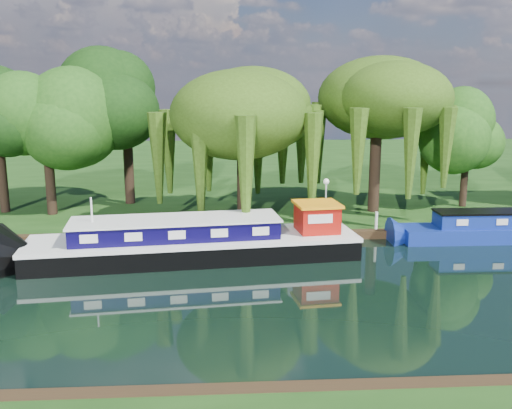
{
  "coord_description": "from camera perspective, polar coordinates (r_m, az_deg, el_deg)",
  "views": [
    {
      "loc": [
        -5.59,
        -22.17,
        8.48
      ],
      "look_at": [
        -4.0,
        4.43,
        2.8
      ],
      "focal_mm": 40.0,
      "sensor_mm": 36.0,
      "label": 1
    }
  ],
  "objects": [
    {
      "name": "ground",
      "position": [
        24.39,
        10.17,
        -8.51
      ],
      "size": [
        120.0,
        120.0,
        0.0
      ],
      "primitive_type": "plane",
      "color": "black"
    },
    {
      "name": "far_bank",
      "position": [
        57.05,
        2.24,
        3.7
      ],
      "size": [
        120.0,
        52.0,
        0.45
      ],
      "primitive_type": "cube",
      "color": "#16360E",
      "rests_on": "ground"
    },
    {
      "name": "dutch_barge",
      "position": [
        28.2,
        -5.89,
        -3.75
      ],
      "size": [
        16.37,
        5.45,
        3.39
      ],
      "rotation": [
        0.0,
        0.0,
        0.12
      ],
      "color": "black",
      "rests_on": "ground"
    },
    {
      "name": "willow_left",
      "position": [
        33.43,
        -1.35,
        8.84
      ],
      "size": [
        7.09,
        7.09,
        8.49
      ],
      "color": "black",
      "rests_on": "far_bank"
    },
    {
      "name": "willow_right",
      "position": [
        36.52,
        12.04,
        9.29
      ],
      "size": [
        7.26,
        7.26,
        8.84
      ],
      "color": "black",
      "rests_on": "far_bank"
    },
    {
      "name": "tree_far_left",
      "position": [
        37.16,
        -20.32,
        8.12
      ],
      "size": [
        5.42,
        5.42,
        8.73
      ],
      "color": "black",
      "rests_on": "far_bank"
    },
    {
      "name": "tree_far_mid",
      "position": [
        39.19,
        -12.88,
        9.53
      ],
      "size": [
        5.79,
        5.79,
        9.47
      ],
      "color": "black",
      "rests_on": "far_bank"
    },
    {
      "name": "tree_far_right",
      "position": [
        39.87,
        20.4,
        6.4
      ],
      "size": [
        4.1,
        4.1,
        6.72
      ],
      "color": "black",
      "rests_on": "far_bank"
    },
    {
      "name": "lamppost",
      "position": [
        33.78,
        7.02,
        1.61
      ],
      "size": [
        0.36,
        0.36,
        2.56
      ],
      "color": "silver",
      "rests_on": "far_bank"
    },
    {
      "name": "mooring_posts",
      "position": [
        31.89,
        5.86,
        -1.69
      ],
      "size": [
        19.16,
        0.16,
        1.0
      ],
      "color": "silver",
      "rests_on": "far_bank"
    }
  ]
}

